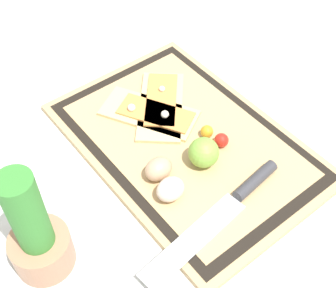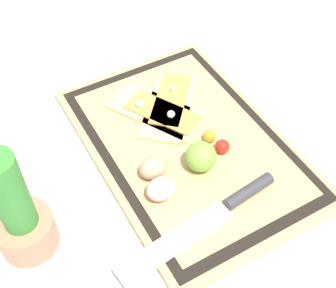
{
  "view_description": "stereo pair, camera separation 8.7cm",
  "coord_description": "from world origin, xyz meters",
  "px_view_note": "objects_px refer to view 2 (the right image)",
  "views": [
    {
      "loc": [
        -0.45,
        0.4,
        0.7
      ],
      "look_at": [
        0.0,
        0.04,
        0.03
      ],
      "focal_mm": 50.0,
      "sensor_mm": 36.0,
      "label": 1
    },
    {
      "loc": [
        -0.5,
        0.32,
        0.7
      ],
      "look_at": [
        0.0,
        0.04,
        0.03
      ],
      "focal_mm": 50.0,
      "sensor_mm": 36.0,
      "label": 2
    }
  ],
  "objects_px": {
    "pizza_slice_near": "(170,104)",
    "egg_pink": "(161,189)",
    "egg_brown": "(153,167)",
    "herb_pot": "(20,218)",
    "pizza_slice_far": "(158,111)",
    "cherry_tomato_red": "(222,146)",
    "knife": "(224,208)",
    "cherry_tomato_yellow": "(210,136)",
    "lime": "(201,157)"
  },
  "relations": [
    {
      "from": "pizza_slice_near",
      "to": "egg_pink",
      "type": "height_order",
      "value": "egg_pink"
    },
    {
      "from": "egg_brown",
      "to": "herb_pot",
      "type": "height_order",
      "value": "herb_pot"
    },
    {
      "from": "pizza_slice_far",
      "to": "cherry_tomato_red",
      "type": "height_order",
      "value": "cherry_tomato_red"
    },
    {
      "from": "knife",
      "to": "pizza_slice_far",
      "type": "bearing_deg",
      "value": -2.94
    },
    {
      "from": "egg_pink",
      "to": "cherry_tomato_red",
      "type": "height_order",
      "value": "egg_pink"
    },
    {
      "from": "pizza_slice_far",
      "to": "herb_pot",
      "type": "distance_m",
      "value": 0.36
    },
    {
      "from": "pizza_slice_far",
      "to": "cherry_tomato_yellow",
      "type": "xyz_separation_m",
      "value": [
        -0.11,
        -0.05,
        0.01
      ]
    },
    {
      "from": "pizza_slice_near",
      "to": "herb_pot",
      "type": "distance_m",
      "value": 0.39
    },
    {
      "from": "pizza_slice_near",
      "to": "egg_brown",
      "type": "height_order",
      "value": "egg_brown"
    },
    {
      "from": "herb_pot",
      "to": "pizza_slice_far",
      "type": "bearing_deg",
      "value": -65.63
    },
    {
      "from": "egg_pink",
      "to": "cherry_tomato_yellow",
      "type": "bearing_deg",
      "value": -64.94
    },
    {
      "from": "lime",
      "to": "egg_brown",
      "type": "bearing_deg",
      "value": 73.03
    },
    {
      "from": "pizza_slice_near",
      "to": "knife",
      "type": "distance_m",
      "value": 0.27
    },
    {
      "from": "knife",
      "to": "cherry_tomato_red",
      "type": "height_order",
      "value": "cherry_tomato_red"
    },
    {
      "from": "cherry_tomato_red",
      "to": "cherry_tomato_yellow",
      "type": "height_order",
      "value": "cherry_tomato_red"
    },
    {
      "from": "pizza_slice_near",
      "to": "egg_brown",
      "type": "relative_size",
      "value": 3.95
    },
    {
      "from": "pizza_slice_far",
      "to": "egg_brown",
      "type": "xyz_separation_m",
      "value": [
        -0.13,
        0.08,
        0.02
      ]
    },
    {
      "from": "egg_brown",
      "to": "herb_pot",
      "type": "xyz_separation_m",
      "value": [
        -0.01,
        0.24,
        0.04
      ]
    },
    {
      "from": "knife",
      "to": "cherry_tomato_yellow",
      "type": "distance_m",
      "value": 0.16
    },
    {
      "from": "pizza_slice_near",
      "to": "pizza_slice_far",
      "type": "relative_size",
      "value": 0.98
    },
    {
      "from": "pizza_slice_far",
      "to": "knife",
      "type": "xyz_separation_m",
      "value": [
        -0.26,
        0.01,
        0.0
      ]
    },
    {
      "from": "pizza_slice_near",
      "to": "herb_pot",
      "type": "bearing_deg",
      "value": 113.19
    },
    {
      "from": "herb_pot",
      "to": "knife",
      "type": "bearing_deg",
      "value": -110.55
    },
    {
      "from": "egg_pink",
      "to": "cherry_tomato_yellow",
      "type": "relative_size",
      "value": 2.11
    },
    {
      "from": "egg_pink",
      "to": "cherry_tomato_red",
      "type": "distance_m",
      "value": 0.15
    },
    {
      "from": "knife",
      "to": "lime",
      "type": "bearing_deg",
      "value": -8.7
    },
    {
      "from": "pizza_slice_far",
      "to": "lime",
      "type": "bearing_deg",
      "value": -179.23
    },
    {
      "from": "pizza_slice_far",
      "to": "egg_brown",
      "type": "relative_size",
      "value": 4.03
    },
    {
      "from": "lime",
      "to": "cherry_tomato_yellow",
      "type": "relative_size",
      "value": 2.29
    },
    {
      "from": "egg_pink",
      "to": "cherry_tomato_red",
      "type": "xyz_separation_m",
      "value": [
        0.03,
        -0.15,
        -0.01
      ]
    },
    {
      "from": "cherry_tomato_yellow",
      "to": "egg_pink",
      "type": "bearing_deg",
      "value": 115.06
    },
    {
      "from": "egg_brown",
      "to": "cherry_tomato_yellow",
      "type": "relative_size",
      "value": 2.11
    },
    {
      "from": "knife",
      "to": "cherry_tomato_red",
      "type": "bearing_deg",
      "value": -32.28
    },
    {
      "from": "knife",
      "to": "cherry_tomato_red",
      "type": "xyz_separation_m",
      "value": [
        0.11,
        -0.07,
        0.01
      ]
    },
    {
      "from": "cherry_tomato_yellow",
      "to": "pizza_slice_far",
      "type": "bearing_deg",
      "value": 24.38
    },
    {
      "from": "herb_pot",
      "to": "egg_pink",
      "type": "bearing_deg",
      "value": -98.91
    },
    {
      "from": "pizza_slice_far",
      "to": "cherry_tomato_red",
      "type": "xyz_separation_m",
      "value": [
        -0.15,
        -0.06,
        0.01
      ]
    },
    {
      "from": "knife",
      "to": "cherry_tomato_yellow",
      "type": "bearing_deg",
      "value": -23.86
    },
    {
      "from": "knife",
      "to": "pizza_slice_near",
      "type": "bearing_deg",
      "value": -9.67
    },
    {
      "from": "knife",
      "to": "egg_brown",
      "type": "distance_m",
      "value": 0.14
    },
    {
      "from": "egg_pink",
      "to": "cherry_tomato_yellow",
      "type": "height_order",
      "value": "egg_pink"
    },
    {
      "from": "egg_pink",
      "to": "lime",
      "type": "bearing_deg",
      "value": -76.94
    },
    {
      "from": "pizza_slice_far",
      "to": "herb_pot",
      "type": "height_order",
      "value": "herb_pot"
    },
    {
      "from": "egg_pink",
      "to": "herb_pot",
      "type": "relative_size",
      "value": 0.24
    },
    {
      "from": "pizza_slice_near",
      "to": "egg_brown",
      "type": "distance_m",
      "value": 0.18
    },
    {
      "from": "lime",
      "to": "herb_pot",
      "type": "xyz_separation_m",
      "value": [
        0.01,
        0.32,
        0.03
      ]
    },
    {
      "from": "knife",
      "to": "egg_pink",
      "type": "bearing_deg",
      "value": 44.88
    },
    {
      "from": "knife",
      "to": "egg_pink",
      "type": "distance_m",
      "value": 0.11
    },
    {
      "from": "egg_brown",
      "to": "egg_pink",
      "type": "xyz_separation_m",
      "value": [
        -0.05,
        0.01,
        0.0
      ]
    },
    {
      "from": "egg_brown",
      "to": "herb_pot",
      "type": "distance_m",
      "value": 0.24
    }
  ]
}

